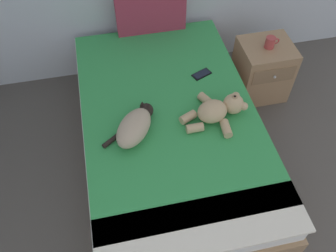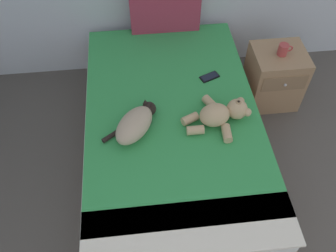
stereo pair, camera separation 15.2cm
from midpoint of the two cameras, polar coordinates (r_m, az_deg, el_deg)
name	(u,v)px [view 1 (the left image)]	position (r m, az deg, el deg)	size (l,w,h in m)	color
bed	(169,134)	(2.74, -1.36, -1.30)	(1.27, 2.06, 0.50)	#9E7A56
patterned_cushion	(151,9)	(3.14, -4.22, 17.95)	(0.59, 0.10, 0.41)	#A5334C
cat	(135,126)	(2.39, -7.05, -0.08)	(0.40, 0.40, 0.15)	tan
teddy_bear	(218,110)	(2.48, 6.25, 2.51)	(0.48, 0.41, 0.15)	tan
cell_phone	(202,74)	(2.81, 3.81, 8.15)	(0.16, 0.12, 0.01)	black
nightstand	(262,70)	(3.29, 13.43, 8.60)	(0.43, 0.42, 0.52)	#9E7A56
mug	(270,42)	(3.09, 14.55, 12.67)	(0.12, 0.08, 0.09)	#B23F3F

